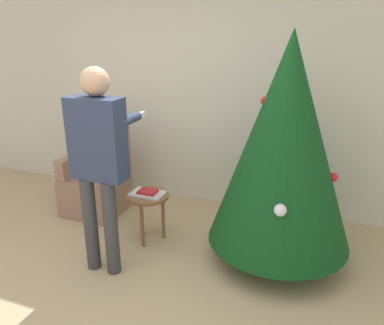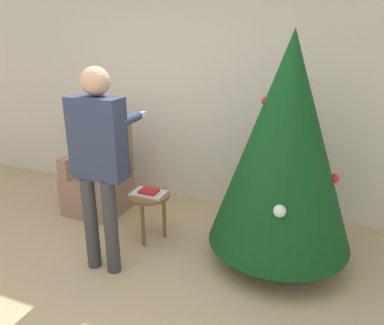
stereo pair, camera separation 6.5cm
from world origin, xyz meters
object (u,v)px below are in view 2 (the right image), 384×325
at_px(christmas_tree, 285,143).
at_px(armchair, 100,180).
at_px(person_standing, 99,153).
at_px(side_stool, 149,202).

relative_size(christmas_tree, armchair, 2.02).
bearing_deg(person_standing, christmas_tree, 25.61).
distance_m(christmas_tree, armchair, 2.28).
relative_size(christmas_tree, person_standing, 1.16).
bearing_deg(person_standing, armchair, 127.16).
xyz_separation_m(christmas_tree, person_standing, (-1.41, -0.67, -0.05)).
xyz_separation_m(christmas_tree, armchair, (-2.13, 0.28, -0.76)).
height_order(christmas_tree, armchair, christmas_tree).
bearing_deg(armchair, christmas_tree, -7.40).
bearing_deg(christmas_tree, side_stool, -174.31).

